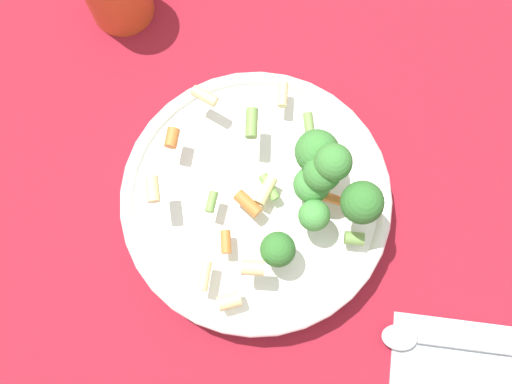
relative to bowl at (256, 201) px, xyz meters
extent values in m
plane|color=maroon|center=(0.00, 0.00, -0.03)|extent=(3.00, 3.00, 0.00)
cylinder|color=white|center=(0.00, 0.00, -0.01)|extent=(0.28, 0.28, 0.04)
torus|color=white|center=(0.00, 0.00, 0.02)|extent=(0.28, 0.28, 0.01)
cylinder|color=#8CB766|center=(0.05, -0.04, 0.03)|extent=(0.01, 0.01, 0.02)
sphere|color=#33722D|center=(0.05, -0.04, 0.05)|extent=(0.03, 0.03, 0.03)
cylinder|color=#8CB766|center=(0.05, 0.05, 0.07)|extent=(0.01, 0.01, 0.01)
sphere|color=#3D8438|center=(0.05, 0.05, 0.09)|extent=(0.04, 0.04, 0.04)
cylinder|color=#8CB766|center=(0.06, 0.01, 0.04)|extent=(0.01, 0.01, 0.01)
sphere|color=#479342|center=(0.06, 0.01, 0.06)|extent=(0.03, 0.03, 0.03)
cylinder|color=#8CB766|center=(0.04, 0.03, 0.03)|extent=(0.01, 0.01, 0.01)
sphere|color=#479342|center=(0.04, 0.03, 0.05)|extent=(0.04, 0.04, 0.04)
cylinder|color=#8CB766|center=(0.09, 0.04, 0.05)|extent=(0.01, 0.01, 0.02)
sphere|color=#33722D|center=(0.09, 0.04, 0.08)|extent=(0.04, 0.04, 0.04)
cylinder|color=#8CB766|center=(0.04, 0.04, 0.05)|extent=(0.01, 0.01, 0.02)
sphere|color=#3D8438|center=(0.04, 0.04, 0.07)|extent=(0.04, 0.04, 0.04)
cylinder|color=#8CB766|center=(0.03, 0.06, 0.04)|extent=(0.01, 0.01, 0.02)
sphere|color=#3D8438|center=(0.03, 0.06, 0.07)|extent=(0.04, 0.04, 0.04)
cylinder|color=#729E4C|center=(-0.04, 0.05, 0.06)|extent=(0.03, 0.03, 0.01)
cylinder|color=#729E4C|center=(0.10, 0.02, 0.03)|extent=(0.02, 0.02, 0.01)
cylinder|color=#729E4C|center=(0.01, 0.01, 0.03)|extent=(0.03, 0.02, 0.01)
cylinder|color=orange|center=(-0.10, -0.01, 0.05)|extent=(0.02, 0.02, 0.01)
cylinder|color=beige|center=(0.01, -0.09, 0.04)|extent=(0.02, 0.03, 0.01)
cylinder|color=beige|center=(0.04, -0.06, 0.06)|extent=(0.03, 0.02, 0.01)
cylinder|color=beige|center=(-0.10, 0.05, 0.05)|extent=(0.03, 0.01, 0.01)
cylinder|color=orange|center=(0.01, -0.06, 0.04)|extent=(0.02, 0.02, 0.01)
cylinder|color=beige|center=(-0.04, 0.10, 0.04)|extent=(0.02, 0.03, 0.01)
cylinder|color=beige|center=(-0.07, -0.06, 0.07)|extent=(0.03, 0.03, 0.01)
cylinder|color=beige|center=(0.04, -0.10, 0.03)|extent=(0.02, 0.03, 0.01)
cylinder|color=beige|center=(0.01, 0.01, 0.03)|extent=(0.02, 0.03, 0.01)
cylinder|color=orange|center=(0.07, 0.04, 0.03)|extent=(0.03, 0.02, 0.01)
cylinder|color=beige|center=(0.03, 0.07, 0.04)|extent=(0.03, 0.02, 0.01)
cylinder|color=#729E4C|center=(-0.03, -0.03, 0.04)|extent=(0.02, 0.02, 0.01)
cylinder|color=orange|center=(0.00, -0.01, 0.04)|extent=(0.03, 0.02, 0.01)
cylinder|color=#729E4C|center=(0.01, 0.08, 0.05)|extent=(0.03, 0.03, 0.01)
cube|color=#B2BCC6|center=(0.26, -0.01, -0.02)|extent=(0.16, 0.14, 0.01)
cylinder|color=silver|center=(0.28, 0.02, -0.01)|extent=(0.13, 0.08, 0.01)
ellipsoid|color=silver|center=(0.20, -0.03, -0.01)|extent=(0.04, 0.04, 0.01)
camera|label=1|loc=(0.08, -0.12, 0.61)|focal=42.00mm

